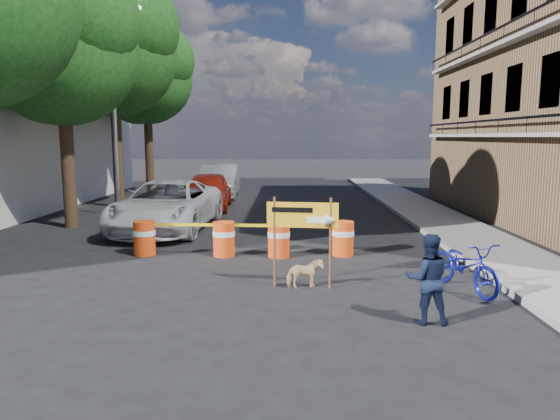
{
  "coord_description": "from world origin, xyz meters",
  "views": [
    {
      "loc": [
        0.66,
        -9.83,
        3.09
      ],
      "look_at": [
        0.47,
        2.35,
        1.3
      ],
      "focal_mm": 32.0,
      "sensor_mm": 36.0,
      "label": 1
    }
  ],
  "objects_px": {
    "barrel_mid_left": "(224,238)",
    "pedestrian": "(428,279)",
    "sedan_red": "(208,191)",
    "sedan_silver": "(219,181)",
    "detour_sign": "(312,222)",
    "barrel_far_left": "(144,237)",
    "barrel_far_right": "(343,238)",
    "suv_white": "(167,206)",
    "barrel_mid_right": "(279,239)",
    "bicycle": "(466,242)",
    "dog": "(305,274)"
  },
  "relations": [
    {
      "from": "barrel_mid_right",
      "to": "bicycle",
      "type": "xyz_separation_m",
      "value": [
        3.8,
        -2.82,
        0.53
      ]
    },
    {
      "from": "sedan_silver",
      "to": "barrel_mid_right",
      "type": "bearing_deg",
      "value": -78.04
    },
    {
      "from": "barrel_far_right",
      "to": "barrel_far_left",
      "type": "bearing_deg",
      "value": -179.54
    },
    {
      "from": "sedan_red",
      "to": "sedan_silver",
      "type": "xyz_separation_m",
      "value": [
        -0.03,
        3.92,
        0.05
      ]
    },
    {
      "from": "detour_sign",
      "to": "sedan_red",
      "type": "relative_size",
      "value": 0.4
    },
    {
      "from": "barrel_mid_left",
      "to": "detour_sign",
      "type": "relative_size",
      "value": 0.48
    },
    {
      "from": "bicycle",
      "to": "sedan_silver",
      "type": "height_order",
      "value": "bicycle"
    },
    {
      "from": "sedan_red",
      "to": "pedestrian",
      "type": "bearing_deg",
      "value": -69.7
    },
    {
      "from": "barrel_mid_right",
      "to": "pedestrian",
      "type": "height_order",
      "value": "pedestrian"
    },
    {
      "from": "barrel_far_right",
      "to": "dog",
      "type": "distance_m",
      "value": 3.11
    },
    {
      "from": "barrel_far_left",
      "to": "sedan_red",
      "type": "bearing_deg",
      "value": 87.92
    },
    {
      "from": "barrel_far_right",
      "to": "bicycle",
      "type": "distance_m",
      "value": 3.72
    },
    {
      "from": "barrel_mid_left",
      "to": "pedestrian",
      "type": "xyz_separation_m",
      "value": [
        3.99,
        -4.7,
        0.29
      ]
    },
    {
      "from": "suv_white",
      "to": "sedan_silver",
      "type": "xyz_separation_m",
      "value": [
        0.52,
        8.96,
        0.02
      ]
    },
    {
      "from": "barrel_far_left",
      "to": "detour_sign",
      "type": "xyz_separation_m",
      "value": [
        4.26,
        -2.81,
        0.91
      ]
    },
    {
      "from": "barrel_mid_left",
      "to": "sedan_silver",
      "type": "distance_m",
      "value": 12.72
    },
    {
      "from": "barrel_far_right",
      "to": "pedestrian",
      "type": "xyz_separation_m",
      "value": [
        0.87,
        -4.8,
        0.29
      ]
    },
    {
      "from": "barrel_far_left",
      "to": "barrel_far_right",
      "type": "distance_m",
      "value": 5.22
    },
    {
      "from": "pedestrian",
      "to": "detour_sign",
      "type": "bearing_deg",
      "value": -43.34
    },
    {
      "from": "barrel_mid_right",
      "to": "pedestrian",
      "type": "distance_m",
      "value": 5.28
    },
    {
      "from": "barrel_mid_right",
      "to": "sedan_silver",
      "type": "relative_size",
      "value": 0.17
    },
    {
      "from": "barrel_mid_left",
      "to": "sedan_red",
      "type": "relative_size",
      "value": 0.19
    },
    {
      "from": "barrel_mid_right",
      "to": "pedestrian",
      "type": "bearing_deg",
      "value": -61.02
    },
    {
      "from": "barrel_mid_left",
      "to": "dog",
      "type": "distance_m",
      "value": 3.45
    },
    {
      "from": "detour_sign",
      "to": "pedestrian",
      "type": "bearing_deg",
      "value": -40.16
    },
    {
      "from": "barrel_far_left",
      "to": "dog",
      "type": "distance_m",
      "value": 5.02
    },
    {
      "from": "barrel_mid_right",
      "to": "pedestrian",
      "type": "xyz_separation_m",
      "value": [
        2.55,
        -4.61,
        0.29
      ]
    },
    {
      "from": "pedestrian",
      "to": "sedan_silver",
      "type": "distance_m",
      "value": 18.23
    },
    {
      "from": "barrel_far_left",
      "to": "dog",
      "type": "height_order",
      "value": "barrel_far_left"
    },
    {
      "from": "barrel_mid_left",
      "to": "sedan_silver",
      "type": "bearing_deg",
      "value": 98.26
    },
    {
      "from": "barrel_far_right",
      "to": "sedan_silver",
      "type": "height_order",
      "value": "sedan_silver"
    },
    {
      "from": "dog",
      "to": "barrel_far_left",
      "type": "bearing_deg",
      "value": 40.45
    },
    {
      "from": "detour_sign",
      "to": "suv_white",
      "type": "bearing_deg",
      "value": 131.83
    },
    {
      "from": "barrel_mid_left",
      "to": "barrel_far_right",
      "type": "bearing_deg",
      "value": 1.97
    },
    {
      "from": "barrel_mid_left",
      "to": "sedan_silver",
      "type": "xyz_separation_m",
      "value": [
        -1.83,
        12.58,
        0.38
      ]
    },
    {
      "from": "barrel_mid_left",
      "to": "pedestrian",
      "type": "bearing_deg",
      "value": -49.64
    },
    {
      "from": "suv_white",
      "to": "detour_sign",
      "type": "bearing_deg",
      "value": -51.11
    },
    {
      "from": "barrel_mid_right",
      "to": "dog",
      "type": "xyz_separation_m",
      "value": [
        0.58,
        -2.71,
        -0.16
      ]
    },
    {
      "from": "barrel_far_right",
      "to": "sedan_red",
      "type": "height_order",
      "value": "sedan_red"
    },
    {
      "from": "barrel_mid_left",
      "to": "sedan_red",
      "type": "distance_m",
      "value": 8.85
    },
    {
      "from": "barrel_far_right",
      "to": "detour_sign",
      "type": "relative_size",
      "value": 0.48
    },
    {
      "from": "barrel_mid_right",
      "to": "sedan_red",
      "type": "height_order",
      "value": "sedan_red"
    },
    {
      "from": "barrel_mid_left",
      "to": "dog",
      "type": "height_order",
      "value": "barrel_mid_left"
    },
    {
      "from": "barrel_mid_right",
      "to": "sedan_silver",
      "type": "height_order",
      "value": "sedan_silver"
    },
    {
      "from": "barrel_far_right",
      "to": "pedestrian",
      "type": "bearing_deg",
      "value": -79.69
    },
    {
      "from": "detour_sign",
      "to": "sedan_red",
      "type": "xyz_separation_m",
      "value": [
        -3.95,
        11.4,
        -0.58
      ]
    },
    {
      "from": "pedestrian",
      "to": "sedan_silver",
      "type": "xyz_separation_m",
      "value": [
        -5.82,
        17.28,
        0.09
      ]
    },
    {
      "from": "barrel_mid_right",
      "to": "suv_white",
      "type": "relative_size",
      "value": 0.15
    },
    {
      "from": "barrel_mid_right",
      "to": "sedan_red",
      "type": "bearing_deg",
      "value": 110.27
    },
    {
      "from": "barrel_far_left",
      "to": "suv_white",
      "type": "distance_m",
      "value": 3.59
    }
  ]
}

